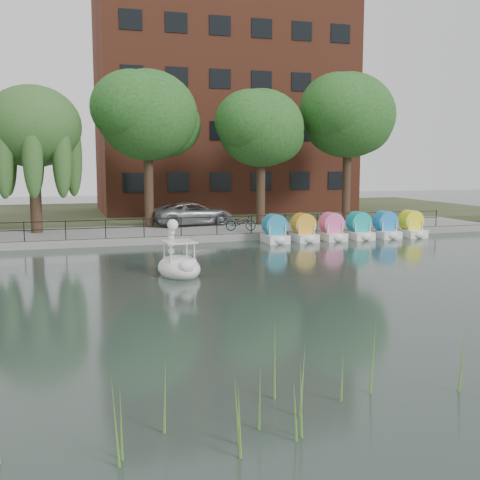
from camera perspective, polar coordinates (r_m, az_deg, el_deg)
name	(u,v)px	position (r m, az deg, el deg)	size (l,w,h in m)	color
ground_plane	(261,294)	(20.07, 1.98, -5.17)	(120.00, 120.00, 0.00)	#34423C
promenade	(172,233)	(35.35, -6.48, 0.64)	(40.00, 6.00, 0.40)	gray
kerb	(182,240)	(32.48, -5.52, 0.04)	(40.00, 0.25, 0.40)	gray
land_strip	(140,214)	(49.11, -9.48, 2.48)	(60.00, 22.00, 0.36)	#47512D
railing	(181,222)	(32.56, -5.61, 1.73)	(32.00, 0.05, 1.00)	black
apartment_building	(223,100)	(50.54, -1.61, 13.14)	(20.00, 10.07, 18.00)	#4C1E16
willow_mid	(32,127)	(35.58, -19.08, 10.08)	(5.32, 5.32, 8.15)	#473323
broadleaf_center	(147,116)	(37.00, -8.77, 11.55)	(6.00, 6.00, 9.25)	#473323
broadleaf_right	(261,129)	(38.14, 2.00, 10.49)	(5.40, 5.40, 8.32)	#473323
broadleaf_far	(348,116)	(41.66, 10.21, 11.52)	(6.30, 6.30, 9.71)	#473323
minivan	(193,212)	(37.81, -4.50, 2.67)	(5.94, 2.73, 1.65)	gray
bicycle	(241,222)	(34.69, 0.08, 1.72)	(1.72, 0.60, 1.00)	gray
swan_boat	(179,263)	(23.46, -5.84, -2.20)	(1.76, 2.62, 2.11)	white
pedal_boat_row	(345,229)	(34.40, 9.97, 1.06)	(9.65, 1.70, 1.40)	white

